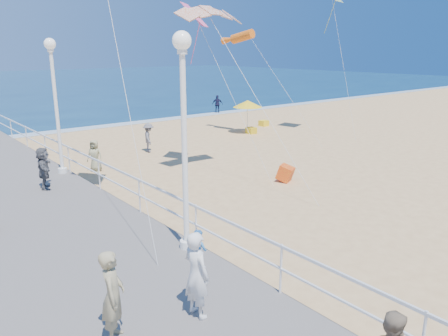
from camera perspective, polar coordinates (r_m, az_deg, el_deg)
ground at (r=14.96m, az=12.42°, el=-5.90°), size 160.00×160.00×0.00m
surf_line at (r=31.53m, az=-18.03°, el=4.90°), size 160.00×1.20×0.04m
boardwalk at (r=10.58m, az=-14.79°, el=-14.18°), size 5.00×44.00×0.40m
railing at (r=11.22m, az=-3.69°, el=-6.00°), size 0.05×42.00×0.55m
lamp_post_mid at (r=10.42m, az=-5.27°, el=6.08°), size 0.44×0.44×5.32m
lamp_post_far at (r=18.53m, az=-21.23°, el=9.15°), size 0.44×0.44×5.32m
woman_holding_toddler at (r=8.39m, az=-3.61°, el=-13.72°), size 0.45×0.65×1.71m
toddler_held at (r=8.39m, az=-3.42°, el=-10.61°), size 0.33×0.41×0.81m
spectator_5 at (r=17.01m, az=-22.49°, el=-0.01°), size 0.89×1.49×1.53m
spectator_6 at (r=8.00m, az=-14.30°, el=-15.90°), size 0.66×0.73×1.68m
beach_walker_a at (r=23.50m, az=-9.80°, el=3.92°), size 0.96×1.15×1.54m
beach_walker_b at (r=37.55m, az=-0.86°, el=8.34°), size 0.88×0.92×1.53m
beach_walker_c at (r=20.29m, az=-16.52°, el=1.55°), size 0.81×0.82×1.43m
box_kite at (r=18.17m, az=8.01°, el=-0.88°), size 0.80×0.87×0.74m
beach_umbrella at (r=28.32m, az=3.10°, el=8.37°), size 1.90×1.90×2.14m
beach_chair_left at (r=28.45m, az=3.57°, el=4.91°), size 0.55×0.55×0.40m
beach_chair_right at (r=31.34m, az=5.20°, el=5.85°), size 0.55×0.55×0.40m
kite_parafoil at (r=18.18m, az=-1.79°, el=19.90°), size 2.87×0.94×0.65m
kite_windsock at (r=27.57m, az=2.44°, el=16.79°), size 1.00×2.63×1.07m
kite_diamond_pink at (r=19.23m, az=-3.85°, el=19.33°), size 1.57×1.53×0.95m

